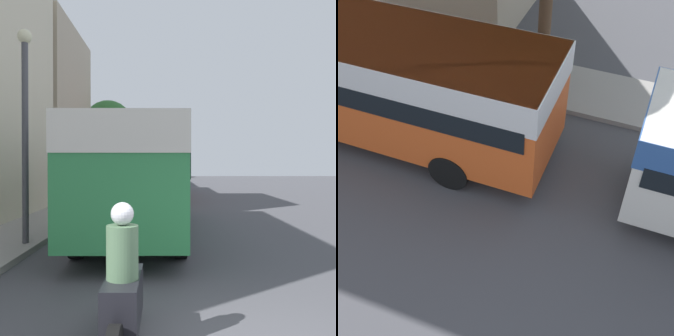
% 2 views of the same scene
% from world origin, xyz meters
% --- Properties ---
extents(bus_following, '(2.66, 11.07, 3.04)m').
position_xyz_m(bus_following, '(-1.56, 21.01, 1.98)').
color(bus_following, '#EA5B23').
rests_on(bus_following, ground_plane).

